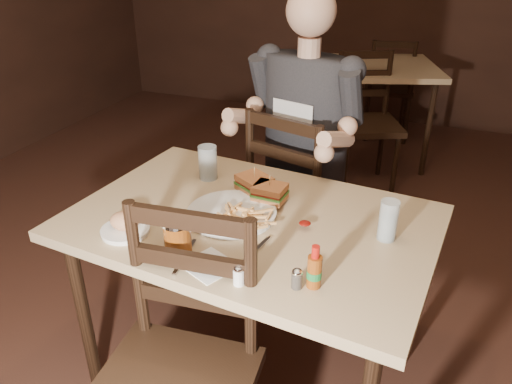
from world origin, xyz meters
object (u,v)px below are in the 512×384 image
(diner, at_px, (302,103))
(syrup_dispenser, at_px, (177,235))
(bg_chair_far, at_px, (388,88))
(hot_sauce, at_px, (315,267))
(bg_chair_near, at_px, (367,125))
(side_plate, at_px, (125,232))
(main_table, at_px, (251,236))
(dinner_plate, at_px, (232,214))
(glass_right, at_px, (388,220))
(chair_far, at_px, (303,199))
(glass_left, at_px, (208,163))
(bg_table, at_px, (382,77))

(diner, xyz_separation_m, syrup_dispenser, (-0.13, -0.94, -0.17))
(bg_chair_far, relative_size, hot_sauce, 6.48)
(bg_chair_far, bearing_deg, hot_sauce, 83.55)
(bg_chair_near, relative_size, side_plate, 5.91)
(main_table, height_order, bg_chair_near, bg_chair_near)
(diner, height_order, hot_sauce, diner)
(bg_chair_near, bearing_deg, side_plate, -126.15)
(bg_chair_near, xyz_separation_m, hot_sauce, (0.20, -2.25, 0.36))
(bg_chair_far, bearing_deg, dinner_plate, 76.83)
(dinner_plate, distance_m, glass_right, 0.54)
(bg_chair_far, height_order, syrup_dispenser, bg_chair_far)
(main_table, height_order, bg_chair_far, bg_chair_far)
(chair_far, xyz_separation_m, hot_sauce, (0.31, -1.01, 0.35))
(hot_sauce, bearing_deg, glass_right, 64.19)
(glass_left, bearing_deg, hot_sauce, -42.02)
(diner, relative_size, glass_left, 7.03)
(main_table, distance_m, hot_sauce, 0.45)
(hot_sauce, bearing_deg, syrup_dispenser, 177.27)
(bg_chair_far, bearing_deg, chair_far, 77.44)
(diner, bearing_deg, side_plate, -95.22)
(diner, distance_m, side_plate, 1.00)
(bg_chair_far, distance_m, bg_chair_near, 1.10)
(bg_chair_near, xyz_separation_m, glass_right, (0.36, -1.92, 0.37))
(main_table, xyz_separation_m, dinner_plate, (-0.07, -0.02, 0.08))
(glass_left, height_order, side_plate, glass_left)
(syrup_dispenser, bearing_deg, glass_left, 111.29)
(main_table, xyz_separation_m, syrup_dispenser, (-0.14, -0.27, 0.13))
(diner, bearing_deg, bg_chair_far, 102.57)
(bg_chair_near, height_order, side_plate, bg_chair_near)
(glass_left, height_order, syrup_dispenser, glass_left)
(glass_left, bearing_deg, glass_right, -15.21)
(bg_table, distance_m, bg_chair_near, 0.59)
(hot_sauce, bearing_deg, side_plate, 175.85)
(diner, distance_m, glass_right, 0.81)
(glass_right, xyz_separation_m, side_plate, (-0.83, -0.28, -0.06))
(bg_chair_near, xyz_separation_m, dinner_plate, (-0.18, -1.97, 0.31))
(bg_table, xyz_separation_m, chair_far, (-0.11, -1.79, -0.19))
(bg_table, height_order, bg_chair_far, bg_chair_far)
(glass_right, height_order, syrup_dispenser, glass_right)
(diner, height_order, glass_right, diner)
(glass_right, bearing_deg, hot_sauce, -115.81)
(bg_table, bearing_deg, bg_chair_near, -90.00)
(dinner_plate, bearing_deg, bg_table, 86.02)
(dinner_plate, height_order, glass_left, glass_left)
(bg_chair_near, distance_m, glass_left, 1.80)
(main_table, bearing_deg, glass_right, 4.24)
(chair_far, relative_size, glass_right, 6.92)
(glass_right, bearing_deg, bg_chair_far, 96.82)
(bg_table, xyz_separation_m, glass_right, (0.36, -2.47, 0.16))
(diner, relative_size, glass_right, 7.04)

